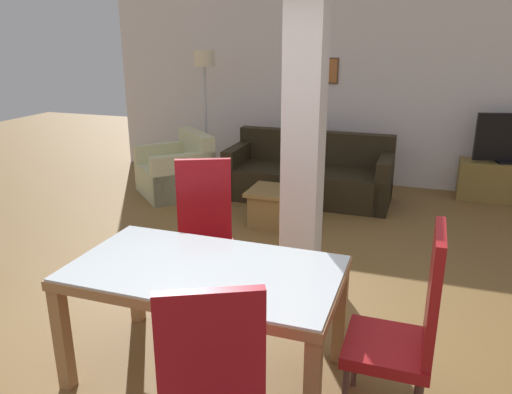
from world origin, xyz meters
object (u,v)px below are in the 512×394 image
object	(u,v)px
dining_chair_far_left	(205,231)
armchair	(177,173)
dining_chair_near_right	(212,393)
dining_table	(206,290)
floor_lamp	(204,72)
dining_chair_head_right	(408,325)
sofa	(309,177)
tv_stand	(510,182)
coffee_table	(277,206)
bottle	(294,183)

from	to	relation	value
dining_chair_far_left	armchair	world-z (taller)	dining_chair_far_left
dining_chair_near_right	armchair	bearing A→B (deg)	93.31
dining_table	dining_chair_far_left	world-z (taller)	dining_chair_far_left
armchair	floor_lamp	xyz separation A→B (m)	(0.11, 0.75, 1.29)
dining_chair_head_right	dining_chair_far_left	bearing A→B (deg)	61.09
dining_chair_far_left	floor_lamp	size ratio (longest dim) A/B	0.62
sofa	tv_stand	bearing A→B (deg)	-164.09
dining_chair_head_right	coffee_table	size ratio (longest dim) A/B	1.80
dining_table	dining_chair_near_right	bearing A→B (deg)	-63.81
dining_chair_head_right	sofa	world-z (taller)	dining_chair_head_right
bottle	armchair	bearing A→B (deg)	160.63
dining_chair_near_right	sofa	world-z (taller)	dining_chair_near_right
dining_chair_head_right	armchair	xyz separation A→B (m)	(-3.17, 3.39, -0.31)
armchair	tv_stand	distance (m)	4.40
dining_chair_head_right	floor_lamp	distance (m)	5.24
dining_table	armchair	xyz separation A→B (m)	(-1.98, 3.39, -0.31)
armchair	bottle	distance (m)	1.93
floor_lamp	dining_table	bearing A→B (deg)	-65.68
dining_chair_far_left	coffee_table	size ratio (longest dim) A/B	1.80
dining_chair_near_right	coffee_table	world-z (taller)	dining_chair_near_right
dining_chair_far_left	tv_stand	size ratio (longest dim) A/B	0.92
dining_chair_head_right	tv_stand	bearing A→B (deg)	-13.56
dining_chair_far_left	tv_stand	bearing A→B (deg)	-151.40
sofa	dining_table	bearing A→B (deg)	93.49
bottle	tv_stand	bearing A→B (deg)	35.55
bottle	floor_lamp	size ratio (longest dim) A/B	0.12
sofa	coffee_table	world-z (taller)	sofa
dining_table	armchair	bearing A→B (deg)	120.29
floor_lamp	bottle	bearing A→B (deg)	-39.24
dining_table	dining_chair_head_right	bearing A→B (deg)	0.00
bottle	floor_lamp	distance (m)	2.45
armchair	floor_lamp	size ratio (longest dim) A/B	0.66
dining_table	dining_chair_far_left	size ratio (longest dim) A/B	1.41
dining_chair_near_right	bottle	xyz separation A→B (m)	(-0.58, 3.58, -0.10)
dining_chair_near_right	dining_chair_head_right	bearing A→B (deg)	20.68
sofa	coffee_table	size ratio (longest dim) A/B	3.28
dining_chair_far_left	dining_chair_head_right	distance (m)	1.83
armchair	floor_lamp	distance (m)	1.50
tv_stand	bottle	bearing A→B (deg)	-144.45
dining_chair_far_left	armchair	bearing A→B (deg)	-82.69
sofa	armchair	distance (m)	1.79
dining_table	tv_stand	bearing A→B (deg)	63.16
dining_chair_head_right	tv_stand	size ratio (longest dim) A/B	0.92
armchair	dining_table	bearing A→B (deg)	163.73
dining_chair_far_left	floor_lamp	bearing A→B (deg)	-90.61
floor_lamp	dining_chair_far_left	bearing A→B (deg)	-65.81
dining_table	sofa	xyz separation A→B (m)	(-0.23, 3.78, -0.31)
armchair	bottle	size ratio (longest dim) A/B	5.38
dining_chair_head_right	tv_stand	world-z (taller)	dining_chair_head_right
dining_chair_far_left	dining_chair_near_right	world-z (taller)	same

